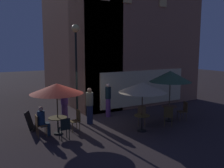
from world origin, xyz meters
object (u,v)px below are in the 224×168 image
Objects in this scene: cafe_table_1 at (142,120)px; cafe_chair_5 at (184,109)px; patron_seated_0 at (43,120)px; patio_umbrella_2 at (170,77)px; menu_sandwich_board at (33,121)px; patron_standing_1 at (108,100)px; cafe_table_2 at (169,110)px; cafe_chair_4 at (168,114)px; cafe_chair_2 at (65,127)px; patio_umbrella_1 at (142,87)px; cafe_chair_3 at (142,114)px; cafe_chair_1 at (39,123)px; street_lamp_near_corner at (76,50)px; patron_standing_3 at (64,105)px; patio_umbrella_0 at (57,89)px; cafe_table_0 at (58,121)px; patron_standing_2 at (90,106)px; cafe_chair_0 at (77,119)px.

cafe_table_1 is 2.87m from cafe_chair_5.
patio_umbrella_2 is at bearing -5.93° from patron_seated_0.
menu_sandwich_board is 0.46× the size of patron_standing_1.
cafe_table_1 is at bearing -165.04° from cafe_table_2.
cafe_chair_2 is at bearing 126.51° from cafe_chair_4.
patio_umbrella_1 is 2.37× the size of cafe_chair_3.
menu_sandwich_board is at bearing 162.69° from patio_umbrella_2.
cafe_chair_1 is at bearing -57.17° from menu_sandwich_board.
cafe_chair_3 is (2.46, -2.03, -2.98)m from street_lamp_near_corner.
patio_umbrella_1 reaches higher than patron_standing_3.
patio_umbrella_0 is at bearing 0.27° from patron_standing_1.
cafe_table_2 is 0.34× the size of patio_umbrella_0.
cafe_chair_5 is at bearing -6.95° from cafe_chair_1.
street_lamp_near_corner is 3.89m from cafe_chair_2.
cafe_table_0 is 3.64m from cafe_table_1.
menu_sandwich_board is 1.66m from patron_standing_3.
cafe_chair_1 is 1.20m from cafe_chair_2.
patron_standing_3 is at bearing 60.15° from cafe_table_0.
patron_standing_2 is at bearing 125.92° from cafe_table_1.
cafe_chair_5 is at bearing 166.17° from cafe_chair_0.
patron_standing_3 is at bearing 60.15° from patio_umbrella_0.
street_lamp_near_corner is 5.72× the size of menu_sandwich_board.
cafe_chair_3 is at bearing -39.49° from street_lamp_near_corner.
cafe_table_0 is at bearing 0.27° from patron_standing_1.
cafe_table_2 is at bearing -0.49° from patron_standing_3.
street_lamp_near_corner is 4.36m from cafe_chair_3.
menu_sandwich_board reaches higher than cafe_table_0.
patron_seated_0 is (-2.00, -1.20, -2.82)m from street_lamp_near_corner.
patio_umbrella_0 is (-1.37, -1.24, -1.56)m from street_lamp_near_corner.
cafe_chair_3 is (3.82, 0.08, -0.00)m from cafe_chair_2.
cafe_chair_1 is at bearing 159.36° from cafe_table_1.
cafe_table_0 is 0.65m from patron_seated_0.
patio_umbrella_2 reaches higher than patio_umbrella_1.
cafe_chair_0 is 1.01× the size of cafe_chair_3.
patio_umbrella_1 reaches higher than menu_sandwich_board.
patron_standing_1 is at bearing 20.69° from cafe_chair_1.
patron_standing_3 reaches higher than cafe_table_1.
cafe_chair_5 reaches higher than cafe_chair_2.
cafe_chair_4 reaches higher than menu_sandwich_board.
cafe_chair_4 reaches higher than cafe_chair_3.
patron_standing_2 reaches higher than cafe_table_2.
patron_standing_3 reaches higher than cafe_chair_0.
cafe_table_1 is 0.78× the size of cafe_chair_0.
cafe_chair_1 is (-2.15, -1.20, -2.96)m from street_lamp_near_corner.
patron_standing_1 is 1.03× the size of patron_standing_2.
cafe_table_2 is 0.82× the size of cafe_chair_0.
patio_umbrella_0 is 2.41× the size of cafe_chair_3.
cafe_table_0 is (-1.37, -1.24, -2.98)m from street_lamp_near_corner.
patio_umbrella_2 is at bearing -91.46° from cafe_chair_2.
cafe_chair_0 is at bearing -44.51° from cafe_chair_2.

